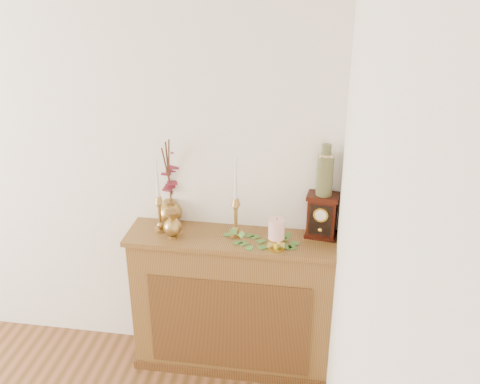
% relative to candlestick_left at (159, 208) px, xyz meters
% --- Properties ---
extents(console_shelf, '(1.24, 0.34, 0.93)m').
position_rel_candlestick_left_xyz_m(console_shelf, '(0.43, -0.01, -0.64)').
color(console_shelf, brown).
rests_on(console_shelf, ground).
extents(candlestick_left, '(0.08, 0.08, 0.45)m').
position_rel_candlestick_left_xyz_m(candlestick_left, '(0.00, 0.00, 0.00)').
color(candlestick_left, '#A88243').
rests_on(candlestick_left, console_shelf).
extents(candlestick_center, '(0.08, 0.08, 0.49)m').
position_rel_candlestick_left_xyz_m(candlestick_center, '(0.45, 0.01, 0.01)').
color(candlestick_center, '#A88243').
rests_on(candlestick_center, console_shelf).
extents(bud_vase, '(0.11, 0.11, 0.17)m').
position_rel_candlestick_left_xyz_m(bud_vase, '(0.10, -0.07, -0.06)').
color(bud_vase, '#A88243').
rests_on(bud_vase, console_shelf).
extents(ginger_jar, '(0.23, 0.24, 0.55)m').
position_rel_candlestick_left_xyz_m(ginger_jar, '(0.03, 0.15, 0.10)').
color(ginger_jar, '#A88243').
rests_on(ginger_jar, console_shelf).
extents(pillar_candle_left, '(0.10, 0.10, 0.19)m').
position_rel_candlestick_left_xyz_m(pillar_candle_left, '(0.69, -0.08, -0.05)').
color(pillar_candle_left, gold).
rests_on(pillar_candle_left, console_shelf).
extents(pillar_candle_right, '(0.10, 0.10, 0.19)m').
position_rel_candlestick_left_xyz_m(pillar_candle_right, '(0.69, -0.10, -0.05)').
color(pillar_candle_right, gold).
rests_on(pillar_candle_right, console_shelf).
extents(ivy_garland, '(0.38, 0.19, 0.08)m').
position_rel_candlestick_left_xyz_m(ivy_garland, '(0.61, -0.05, -0.14)').
color(ivy_garland, '#41722B').
rests_on(ivy_garland, console_shelf).
extents(mantel_clock, '(0.19, 0.15, 0.27)m').
position_rel_candlestick_left_xyz_m(mantel_clock, '(0.94, 0.08, -0.02)').
color(mantel_clock, '#360E0A').
rests_on(mantel_clock, console_shelf).
extents(ceramic_vase, '(0.09, 0.09, 0.30)m').
position_rel_candlestick_left_xyz_m(ceramic_vase, '(0.94, 0.08, 0.25)').
color(ceramic_vase, '#172E24').
rests_on(ceramic_vase, mantel_clock).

